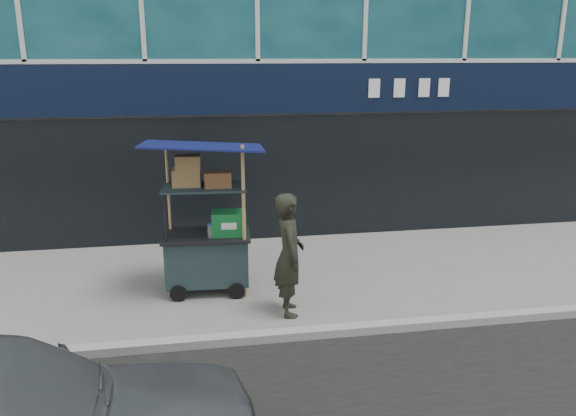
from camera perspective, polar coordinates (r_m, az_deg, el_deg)
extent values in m
plane|color=slate|center=(7.60, 0.73, -12.38)|extent=(80.00, 80.00, 0.00)
cube|color=gray|center=(7.40, 1.01, -12.69)|extent=(80.00, 0.18, 0.12)
cube|color=black|center=(10.55, -3.02, 11.95)|extent=(15.68, 0.06, 0.90)
cube|color=black|center=(10.83, -2.92, 2.96)|extent=(15.68, 0.04, 2.40)
cube|color=black|center=(8.70, -8.19, -5.13)|extent=(1.27, 0.79, 0.72)
cylinder|color=black|center=(8.52, -11.09, -8.53)|extent=(0.25, 0.07, 0.25)
cylinder|color=black|center=(8.49, -5.24, -8.40)|extent=(0.25, 0.07, 0.25)
cube|color=black|center=(8.57, -8.29, -2.76)|extent=(1.35, 0.87, 0.04)
cylinder|color=black|center=(8.22, -12.38, -1.12)|extent=(0.03, 0.03, 0.77)
cylinder|color=black|center=(8.17, -4.51, -0.90)|extent=(0.03, 0.03, 0.77)
cylinder|color=black|center=(8.80, -11.97, 0.02)|extent=(0.03, 0.03, 0.77)
cylinder|color=black|center=(8.76, -4.63, 0.23)|extent=(0.03, 0.03, 0.77)
cube|color=black|center=(8.37, -8.48, 2.10)|extent=(1.27, 0.79, 0.03)
cylinder|color=#A97B4C|center=(8.19, -4.49, -1.59)|extent=(0.05, 0.05, 2.30)
cylinder|color=#A97B4C|center=(8.84, -11.92, -0.94)|extent=(0.04, 0.04, 2.20)
cube|color=#0C1046|center=(8.25, -8.65, 6.25)|extent=(1.80, 1.33, 0.20)
cube|color=#106525|center=(8.45, -6.02, -1.52)|extent=(0.53, 0.39, 0.36)
cylinder|color=silver|center=(8.34, -7.94, -2.38)|extent=(0.07, 0.07, 0.20)
cylinder|color=#1B2FCC|center=(8.30, -7.97, -1.65)|extent=(0.03, 0.03, 0.02)
cube|color=brown|center=(8.40, -10.25, 3.08)|extent=(0.43, 0.33, 0.26)
cube|color=olive|center=(8.28, -7.12, 2.92)|extent=(0.40, 0.31, 0.23)
cube|color=brown|center=(8.33, -10.13, 4.60)|extent=(0.37, 0.29, 0.20)
imported|color=black|center=(7.75, 0.11, -4.74)|extent=(0.44, 0.65, 1.74)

